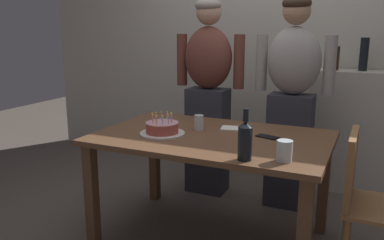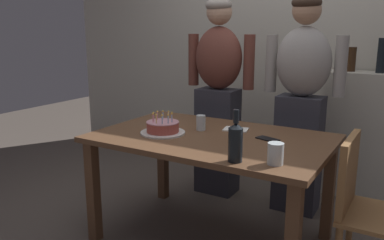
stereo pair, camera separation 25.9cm
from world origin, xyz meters
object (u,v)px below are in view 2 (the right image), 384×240
object	(u,v)px
water_glass_far	(275,154)
person_woman_cardigan	(301,102)
water_glass_near	(201,123)
cell_phone	(268,139)
birthday_cake	(163,128)
napkin_stack	(236,129)
dining_chair	(365,204)
wine_bottle	(235,141)
person_man_bearded	(218,94)

from	to	relation	value
water_glass_far	person_woman_cardigan	size ratio (longest dim) A/B	0.07
water_glass_far	water_glass_near	bearing A→B (deg)	148.25
water_glass_far	person_woman_cardigan	bearing A→B (deg)	99.42
water_glass_far	cell_phone	bearing A→B (deg)	114.81
birthday_cake	water_glass_far	size ratio (longest dim) A/B	2.62
water_glass_near	cell_phone	size ratio (longest dim) A/B	0.72
napkin_stack	water_glass_near	bearing A→B (deg)	-148.61
dining_chair	wine_bottle	bearing A→B (deg)	117.00
water_glass_near	person_woman_cardigan	distance (m)	0.84
napkin_stack	dining_chair	size ratio (longest dim) A/B	0.19
person_man_bearded	dining_chair	bearing A→B (deg)	147.07
birthday_cake	water_glass_near	size ratio (longest dim) A/B	2.87
wine_bottle	cell_phone	xyz separation A→B (m)	(0.00, 0.49, -0.11)
water_glass_near	cell_phone	xyz separation A→B (m)	(0.48, 0.01, -0.05)
birthday_cake	water_glass_near	xyz separation A→B (m)	(0.17, 0.21, 0.01)
water_glass_far	person_woman_cardigan	distance (m)	1.11
water_glass_near	wine_bottle	bearing A→B (deg)	-45.30
person_man_bearded	water_glass_near	bearing A→B (deg)	107.56
cell_phone	dining_chair	xyz separation A→B (m)	(0.62, -0.18, -0.23)
birthday_cake	cell_phone	size ratio (longest dim) A/B	2.06
wine_bottle	cell_phone	world-z (taller)	wine_bottle
wine_bottle	napkin_stack	bearing A→B (deg)	114.19
person_man_bearded	person_woman_cardigan	bearing A→B (deg)	-180.00
water_glass_near	person_man_bearded	distance (m)	0.72
water_glass_near	napkin_stack	world-z (taller)	water_glass_near
person_woman_cardigan	wine_bottle	bearing A→B (deg)	89.31
cell_phone	napkin_stack	xyz separation A→B (m)	(-0.27, 0.12, 0.00)
birthday_cake	cell_phone	xyz separation A→B (m)	(0.65, 0.22, -0.03)
water_glass_near	wine_bottle	world-z (taller)	wine_bottle
birthday_cake	cell_phone	bearing A→B (deg)	18.28
water_glass_far	birthday_cake	bearing A→B (deg)	166.21
birthday_cake	wine_bottle	size ratio (longest dim) A/B	1.07
water_glass_far	person_man_bearded	size ratio (longest dim) A/B	0.07
person_woman_cardigan	water_glass_near	bearing A→B (deg)	53.96
wine_bottle	napkin_stack	world-z (taller)	wine_bottle
napkin_stack	person_man_bearded	world-z (taller)	person_man_bearded
birthday_cake	person_man_bearded	distance (m)	0.89
person_man_bearded	cell_phone	bearing A→B (deg)	135.90
water_glass_far	napkin_stack	xyz separation A→B (m)	(-0.47, 0.54, -0.05)
wine_bottle	person_man_bearded	xyz separation A→B (m)	(-0.69, 1.16, 0.02)
water_glass_near	dining_chair	world-z (taller)	dining_chair
person_woman_cardigan	cell_phone	bearing A→B (deg)	88.82
person_man_bearded	person_woman_cardigan	xyz separation A→B (m)	(0.71, 0.00, 0.00)
dining_chair	birthday_cake	bearing A→B (deg)	91.78
birthday_cake	water_glass_far	distance (m)	0.87
napkin_stack	person_man_bearded	size ratio (longest dim) A/B	0.10
water_glass_far	dining_chair	bearing A→B (deg)	30.45
wine_bottle	dining_chair	bearing A→B (deg)	27.00
wine_bottle	napkin_stack	xyz separation A→B (m)	(-0.27, 0.61, -0.11)
water_glass_far	dining_chair	size ratio (longest dim) A/B	0.13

